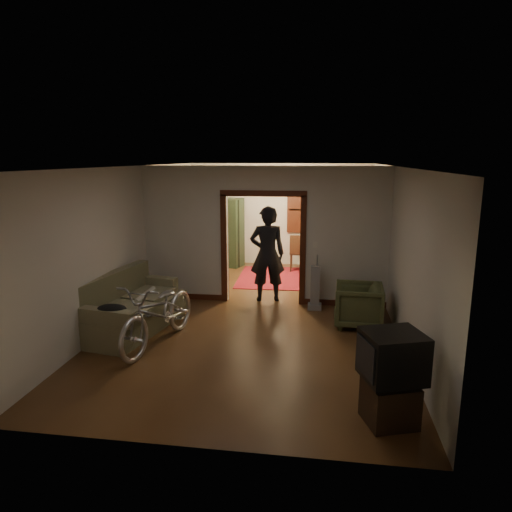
% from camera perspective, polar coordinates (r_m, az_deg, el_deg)
% --- Properties ---
extents(floor, '(5.00, 8.50, 0.01)m').
position_cam_1_polar(floor, '(8.92, 0.28, -7.14)').
color(floor, '#3D2413').
rests_on(floor, ground).
extents(ceiling, '(5.00, 8.50, 0.01)m').
position_cam_1_polar(ceiling, '(8.42, 0.30, 11.14)').
color(ceiling, white).
rests_on(ceiling, floor).
extents(wall_back, '(5.00, 0.02, 2.80)m').
position_cam_1_polar(wall_back, '(12.74, 2.96, 5.19)').
color(wall_back, beige).
rests_on(wall_back, floor).
extents(wall_left, '(0.02, 8.50, 2.80)m').
position_cam_1_polar(wall_left, '(9.24, -15.26, 2.08)').
color(wall_left, beige).
rests_on(wall_left, floor).
extents(wall_right, '(0.02, 8.50, 2.80)m').
position_cam_1_polar(wall_right, '(8.59, 17.05, 1.22)').
color(wall_right, beige).
rests_on(wall_right, floor).
extents(partition_wall, '(5.00, 0.14, 2.80)m').
position_cam_1_polar(partition_wall, '(9.29, 0.93, 2.57)').
color(partition_wall, beige).
rests_on(partition_wall, floor).
extents(door_casing, '(1.74, 0.20, 2.32)m').
position_cam_1_polar(door_casing, '(9.35, 0.93, 0.75)').
color(door_casing, '#3D190D').
rests_on(door_casing, floor).
extents(far_window, '(0.98, 0.06, 1.28)m').
position_cam_1_polar(far_window, '(12.63, 6.13, 5.76)').
color(far_window, black).
rests_on(far_window, wall_back).
extents(chandelier, '(0.24, 0.24, 0.24)m').
position_cam_1_polar(chandelier, '(10.92, 2.14, 9.02)').
color(chandelier, '#FFE0A5').
rests_on(chandelier, ceiling).
extents(light_switch, '(0.08, 0.01, 0.12)m').
position_cam_1_polar(light_switch, '(9.17, 7.39, 1.38)').
color(light_switch, silver).
rests_on(light_switch, partition_wall).
extents(sofa, '(1.33, 2.31, 1.00)m').
position_cam_1_polar(sofa, '(8.26, -15.11, -5.54)').
color(sofa, '#646242').
rests_on(sofa, floor).
extents(rolled_paper, '(0.10, 0.82, 0.10)m').
position_cam_1_polar(rolled_paper, '(8.48, -13.70, -4.79)').
color(rolled_paper, beige).
rests_on(rolled_paper, sofa).
extents(jacket, '(0.46, 0.35, 0.13)m').
position_cam_1_polar(jacket, '(7.40, -17.60, -6.31)').
color(jacket, black).
rests_on(jacket, sofa).
extents(bicycle, '(1.12, 2.17, 1.09)m').
position_cam_1_polar(bicycle, '(7.47, -12.00, -6.92)').
color(bicycle, silver).
rests_on(bicycle, floor).
extents(armchair, '(0.88, 0.86, 0.76)m').
position_cam_1_polar(armchair, '(8.38, 12.66, -6.01)').
color(armchair, '#444C2B').
rests_on(armchair, floor).
extents(tv_stand, '(0.66, 0.63, 0.49)m').
position_cam_1_polar(tv_stand, '(5.63, 16.36, -17.20)').
color(tv_stand, black).
rests_on(tv_stand, floor).
extents(crt_tv, '(0.78, 0.74, 0.54)m').
position_cam_1_polar(crt_tv, '(5.38, 16.73, -11.88)').
color(crt_tv, black).
rests_on(crt_tv, tv_stand).
extents(vacuum, '(0.33, 0.30, 0.88)m').
position_cam_1_polar(vacuum, '(9.09, 7.40, -3.96)').
color(vacuum, gray).
rests_on(vacuum, floor).
extents(person, '(0.81, 0.62, 2.00)m').
position_cam_1_polar(person, '(9.46, 1.42, 0.25)').
color(person, black).
rests_on(person, floor).
extents(oriental_rug, '(1.75, 2.26, 0.02)m').
position_cam_1_polar(oriental_rug, '(11.47, 2.06, -2.69)').
color(oriental_rug, maroon).
rests_on(oriental_rug, floor).
extents(locker, '(1.05, 0.76, 1.88)m').
position_cam_1_polar(locker, '(12.60, -3.88, 2.99)').
color(locker, '#202E1C').
rests_on(locker, floor).
extents(globe, '(0.27, 0.27, 0.27)m').
position_cam_1_polar(globe, '(12.48, -3.95, 7.52)').
color(globe, '#1E5972').
rests_on(globe, locker).
extents(desk, '(1.05, 0.79, 0.69)m').
position_cam_1_polar(desk, '(12.35, 7.69, -0.10)').
color(desk, '#321B10').
rests_on(desk, floor).
extents(desk_chair, '(0.56, 0.56, 0.99)m').
position_cam_1_polar(desk_chair, '(12.09, 5.33, 0.42)').
color(desk_chair, '#321B10').
rests_on(desk_chair, floor).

